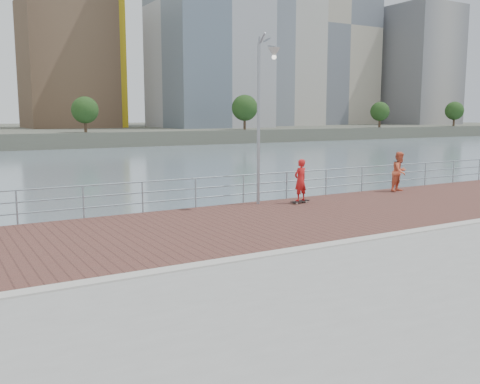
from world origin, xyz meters
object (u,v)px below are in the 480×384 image
skateboarder (300,180)px  street_lamp (265,90)px  bystander (400,172)px  guardrail (170,191)px

skateboarder → street_lamp: bearing=-20.4°
skateboarder → bystander: bearing=173.2°
bystander → skateboarder: bearing=170.2°
street_lamp → skateboarder: (1.48, -0.26, -3.40)m
skateboarder → guardrail: bearing=-24.1°
guardrail → street_lamp: street_lamp is taller
guardrail → street_lamp: (3.45, -0.94, 3.63)m
street_lamp → guardrail: bearing=164.7°
skateboarder → bystander: bystander is taller
guardrail → street_lamp: bearing=-15.3°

